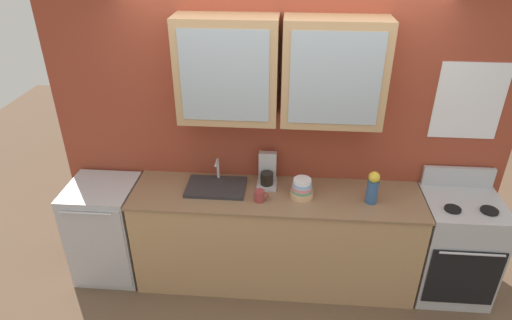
# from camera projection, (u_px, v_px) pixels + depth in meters

# --- Properties ---
(ground_plane) EXTENTS (10.00, 10.00, 0.00)m
(ground_plane) POSITION_uv_depth(u_px,v_px,m) (274.00, 277.00, 4.20)
(ground_plane) COLOR brown
(back_wall_unit) EXTENTS (3.91, 0.41, 2.83)m
(back_wall_unit) POSITION_uv_depth(u_px,v_px,m) (280.00, 113.00, 3.70)
(back_wall_unit) COLOR #993D28
(back_wall_unit) RESTS_ON ground_plane
(counter) EXTENTS (2.47, 0.62, 0.94)m
(counter) POSITION_uv_depth(u_px,v_px,m) (275.00, 238.00, 3.97)
(counter) COLOR tan
(counter) RESTS_ON ground_plane
(stove_range) EXTENTS (0.63, 0.63, 1.12)m
(stove_range) POSITION_uv_depth(u_px,v_px,m) (454.00, 247.00, 3.86)
(stove_range) COLOR silver
(stove_range) RESTS_ON ground_plane
(sink_faucet) EXTENTS (0.51, 0.34, 0.22)m
(sink_faucet) POSITION_uv_depth(u_px,v_px,m) (216.00, 186.00, 3.82)
(sink_faucet) COLOR #2D2D30
(sink_faucet) RESTS_ON counter
(bowl_stack) EXTENTS (0.19, 0.19, 0.17)m
(bowl_stack) POSITION_uv_depth(u_px,v_px,m) (302.00, 189.00, 3.68)
(bowl_stack) COLOR #E0AD7F
(bowl_stack) RESTS_ON counter
(vase) EXTENTS (0.10, 0.10, 0.29)m
(vase) POSITION_uv_depth(u_px,v_px,m) (373.00, 187.00, 3.58)
(vase) COLOR #33598C
(vase) RESTS_ON counter
(cup_near_sink) EXTENTS (0.12, 0.09, 0.10)m
(cup_near_sink) POSITION_uv_depth(u_px,v_px,m) (260.00, 196.00, 3.64)
(cup_near_sink) COLOR #993838
(cup_near_sink) RESTS_ON counter
(dishwasher) EXTENTS (0.58, 0.60, 0.94)m
(dishwasher) POSITION_uv_depth(u_px,v_px,m) (108.00, 230.00, 4.07)
(dishwasher) COLOR silver
(dishwasher) RESTS_ON ground_plane
(coffee_maker) EXTENTS (0.17, 0.20, 0.29)m
(coffee_maker) POSITION_uv_depth(u_px,v_px,m) (267.00, 173.00, 3.84)
(coffee_maker) COLOR #B7B7BC
(coffee_maker) RESTS_ON counter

